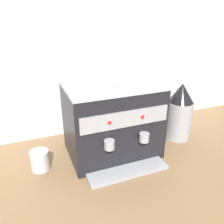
{
  "coord_description": "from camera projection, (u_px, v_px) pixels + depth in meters",
  "views": [
    {
      "loc": [
        -0.47,
        -1.17,
        0.83
      ],
      "look_at": [
        0.0,
        0.0,
        0.28
      ],
      "focal_mm": 36.46,
      "sensor_mm": 36.0,
      "label": 1
    }
  ],
  "objects": [
    {
      "name": "ground_plane",
      "position": [
        112.0,
        151.0,
        1.49
      ],
      "size": [
        4.0,
        4.0,
        0.0
      ],
      "primitive_type": "plane",
      "color": "brown"
    },
    {
      "name": "tiled_backsplash_wall",
      "position": [
        93.0,
        62.0,
        1.59
      ],
      "size": [
        2.8,
        0.03,
        1.03
      ],
      "primitive_type": "cube",
      "color": "silver",
      "rests_on": "ground_plane"
    },
    {
      "name": "espresso_machine",
      "position": [
        112.0,
        120.0,
        1.39
      ],
      "size": [
        0.54,
        0.49,
        0.46
      ],
      "color": "black",
      "rests_on": "ground_plane"
    },
    {
      "name": "ceramic_cup_0",
      "position": [
        81.0,
        78.0,
        1.28
      ],
      "size": [
        0.12,
        0.08,
        0.07
      ],
      "color": "beige",
      "rests_on": "espresso_machine"
    },
    {
      "name": "ceramic_cup_1",
      "position": [
        111.0,
        73.0,
        1.39
      ],
      "size": [
        0.07,
        0.09,
        0.07
      ],
      "color": "beige",
      "rests_on": "espresso_machine"
    },
    {
      "name": "ceramic_cup_2",
      "position": [
        123.0,
        80.0,
        1.23
      ],
      "size": [
        0.11,
        0.07,
        0.08
      ],
      "color": "beige",
      "rests_on": "espresso_machine"
    },
    {
      "name": "ceramic_bowl_0",
      "position": [
        129.0,
        75.0,
        1.41
      ],
      "size": [
        0.11,
        0.11,
        0.04
      ],
      "color": "white",
      "rests_on": "espresso_machine"
    },
    {
      "name": "ceramic_bowl_1",
      "position": [
        99.0,
        86.0,
        1.21
      ],
      "size": [
        0.12,
        0.12,
        0.03
      ],
      "color": "white",
      "rests_on": "espresso_machine"
    },
    {
      "name": "coffee_grinder",
      "position": [
        179.0,
        112.0,
        1.58
      ],
      "size": [
        0.18,
        0.18,
        0.4
      ],
      "color": "#939399",
      "rests_on": "ground_plane"
    },
    {
      "name": "milk_pitcher",
      "position": [
        40.0,
        160.0,
        1.29
      ],
      "size": [
        0.11,
        0.11,
        0.12
      ],
      "primitive_type": "cylinder",
      "color": "#B7B7BC",
      "rests_on": "ground_plane"
    }
  ]
}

